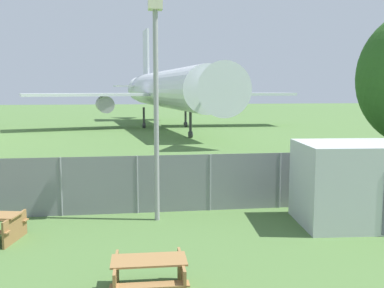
# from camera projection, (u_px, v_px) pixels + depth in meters

# --- Properties ---
(perimeter_fence) EXTENTS (56.07, 0.07, 2.00)m
(perimeter_fence) POSITION_uv_depth(u_px,v_px,m) (137.00, 185.00, 15.42)
(perimeter_fence) COLOR gray
(perimeter_fence) RESTS_ON ground
(airplane) EXTENTS (29.96, 37.71, 12.06)m
(airplane) POSITION_uv_depth(u_px,v_px,m) (167.00, 90.00, 48.16)
(airplane) COLOR silver
(airplane) RESTS_ON ground
(portable_cabin) EXTENTS (3.95, 2.88, 2.59)m
(portable_cabin) POSITION_uv_depth(u_px,v_px,m) (359.00, 184.00, 14.17)
(portable_cabin) COLOR silver
(portable_cabin) RESTS_ON ground
(picnic_bench_near_cabin) EXTENTS (1.59, 1.43, 0.76)m
(picnic_bench_near_cabin) POSITION_uv_depth(u_px,v_px,m) (149.00, 273.00, 9.35)
(picnic_bench_near_cabin) COLOR olive
(picnic_bench_near_cabin) RESTS_ON ground
(light_mast) EXTENTS (0.44, 0.44, 7.07)m
(light_mast) POSITION_uv_depth(u_px,v_px,m) (156.00, 86.00, 14.19)
(light_mast) COLOR #99999E
(light_mast) RESTS_ON ground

